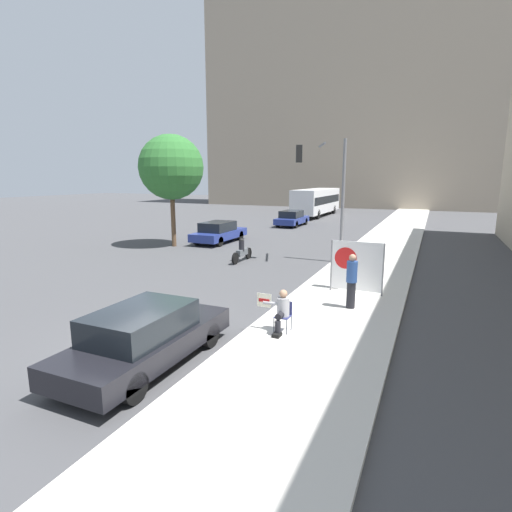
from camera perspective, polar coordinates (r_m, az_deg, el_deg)
The scene contains 14 objects.
ground_plane at distance 10.87m, azimuth -14.10°, elevation -12.39°, with size 160.00×160.00×0.00m, color #444447.
sidewalk_curb at distance 23.29m, azimuth 17.25°, elevation 0.20°, with size 3.89×90.00×0.13m, color beige.
building_backdrop_far at distance 64.91m, azimuth 17.56°, elevation 20.67°, with size 52.00×12.00×31.17m.
seated_protester at distance 10.93m, azimuth 3.64°, elevation -7.71°, with size 0.94×0.77×1.17m.
jogger_on_sidewalk at distance 13.14m, azimuth 13.49°, elevation -3.45°, with size 0.34×0.34×1.77m.
pedestrian_behind at distance 15.40m, azimuth 11.41°, elevation -1.20°, with size 0.34×0.34×1.78m.
protest_banner at distance 14.86m, azimuth 14.11°, elevation -1.41°, with size 1.91×0.06×1.90m.
traffic_light_pole at distance 20.43m, azimuth 10.14°, elevation 10.54°, with size 2.35×2.12×6.02m.
parked_car_curbside at distance 9.66m, azimuth -15.55°, elevation -11.00°, with size 1.85×4.61×1.40m.
car_on_road_nearest at distance 26.84m, azimuth -5.34°, elevation 3.43°, with size 1.89×4.70×1.40m.
car_on_road_midblock at distance 36.07m, azimuth 5.14°, elevation 5.39°, with size 1.87×4.51×1.39m.
city_bus_on_road at distance 46.11m, azimuth 8.66°, elevation 7.86°, with size 2.61×11.40×3.02m.
motorcycle_on_road at distance 20.64m, azimuth -2.03°, elevation 0.66°, with size 0.28×2.16×1.22m.
street_tree_near_curb at distance 25.54m, azimuth -12.03°, elevation 12.27°, with size 3.95×3.95×6.88m.
Camera 1 is at (6.31, -7.76, 4.28)m, focal length 28.00 mm.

